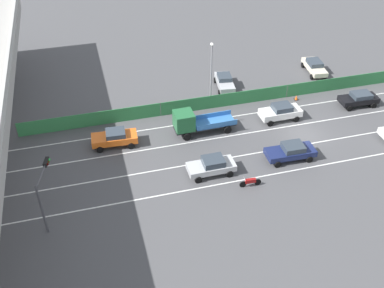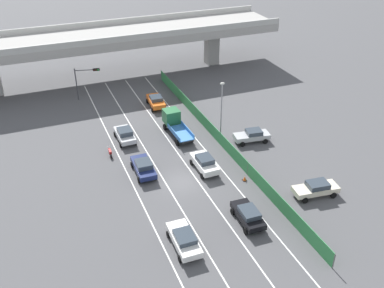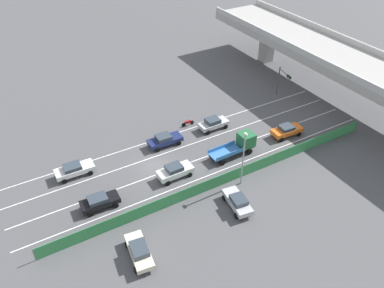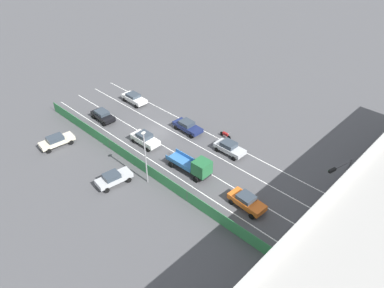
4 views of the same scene
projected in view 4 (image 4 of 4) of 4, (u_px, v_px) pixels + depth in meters
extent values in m
plane|color=#4C4C4F|center=(157.00, 132.00, 53.81)|extent=(300.00, 300.00, 0.00)
cube|color=silver|center=(210.00, 134.00, 53.40)|extent=(0.14, 47.69, 0.01)
cube|color=silver|center=(194.00, 143.00, 51.47)|extent=(0.14, 47.69, 0.01)
cube|color=silver|center=(177.00, 154.00, 49.54)|extent=(0.14, 47.69, 0.01)
cube|color=silver|center=(158.00, 165.00, 47.60)|extent=(0.14, 47.69, 0.01)
cube|color=#B2B2AD|center=(348.00, 175.00, 34.16)|extent=(55.52, 0.30, 0.90)
cube|color=#338447|center=(145.00, 168.00, 45.87)|extent=(0.06, 43.69, 1.59)
cylinder|color=#4C514C|center=(54.00, 107.00, 58.20)|extent=(0.10, 0.10, 1.59)
cylinder|color=#4C514C|center=(110.00, 144.00, 49.98)|extent=(0.10, 0.10, 1.59)
cylinder|color=#4C514C|center=(187.00, 196.00, 41.76)|extent=(0.10, 0.10, 1.59)
cylinder|color=#4C514C|center=(302.00, 274.00, 33.54)|extent=(0.10, 0.10, 1.59)
cube|color=#B7BABC|center=(230.00, 148.00, 49.23)|extent=(1.83, 4.26, 0.57)
cube|color=#333D47|center=(229.00, 144.00, 48.99)|extent=(1.60, 1.89, 0.59)
cylinder|color=black|center=(242.00, 153.00, 49.21)|extent=(0.22, 0.64, 0.64)
cylinder|color=black|center=(234.00, 159.00, 48.14)|extent=(0.22, 0.64, 0.64)
cylinder|color=black|center=(225.00, 144.00, 50.84)|extent=(0.22, 0.64, 0.64)
cylinder|color=black|center=(217.00, 150.00, 49.77)|extent=(0.22, 0.64, 0.64)
cube|color=white|center=(145.00, 139.00, 50.81)|extent=(1.84, 4.35, 0.70)
cube|color=#333D47|center=(144.00, 135.00, 50.52)|extent=(1.60, 1.92, 0.56)
cylinder|color=black|center=(158.00, 144.00, 50.82)|extent=(0.23, 0.64, 0.64)
cylinder|color=black|center=(148.00, 150.00, 49.75)|extent=(0.23, 0.64, 0.64)
cylinder|color=black|center=(144.00, 136.00, 52.46)|extent=(0.23, 0.64, 0.64)
cylinder|color=black|center=(134.00, 141.00, 51.40)|extent=(0.23, 0.64, 0.64)
cube|color=silver|center=(134.00, 99.00, 60.37)|extent=(1.95, 4.66, 0.61)
cube|color=#333D47|center=(133.00, 95.00, 60.19)|extent=(1.67, 2.08, 0.46)
cylinder|color=black|center=(145.00, 103.00, 60.26)|extent=(0.24, 0.65, 0.64)
cylinder|color=black|center=(136.00, 106.00, 59.21)|extent=(0.24, 0.65, 0.64)
cylinder|color=black|center=(133.00, 96.00, 62.08)|extent=(0.24, 0.65, 0.64)
cylinder|color=black|center=(124.00, 100.00, 61.03)|extent=(0.24, 0.65, 0.64)
cube|color=orange|center=(247.00, 202.00, 41.01)|extent=(2.09, 4.46, 0.65)
cube|color=#333D47|center=(246.00, 197.00, 40.77)|extent=(1.71, 1.93, 0.49)
cylinder|color=black|center=(262.00, 208.00, 40.90)|extent=(0.26, 0.65, 0.64)
cylinder|color=black|center=(251.00, 216.00, 39.91)|extent=(0.26, 0.65, 0.64)
cylinder|color=black|center=(242.00, 194.00, 42.68)|extent=(0.26, 0.65, 0.64)
cylinder|color=black|center=(231.00, 202.00, 41.69)|extent=(0.26, 0.65, 0.64)
cube|color=navy|center=(188.00, 127.00, 53.53)|extent=(1.99, 4.66, 0.56)
cube|color=#333D47|center=(187.00, 123.00, 53.34)|extent=(1.69, 1.97, 0.55)
cylinder|color=black|center=(200.00, 131.00, 53.40)|extent=(0.24, 0.65, 0.64)
cylinder|color=black|center=(191.00, 136.00, 52.35)|extent=(0.24, 0.65, 0.64)
cylinder|color=black|center=(185.00, 123.00, 55.23)|extent=(0.24, 0.65, 0.64)
cylinder|color=black|center=(176.00, 128.00, 54.18)|extent=(0.24, 0.65, 0.64)
cube|color=black|center=(103.00, 116.00, 56.01)|extent=(1.96, 4.30, 0.57)
cube|color=#333D47|center=(102.00, 112.00, 55.83)|extent=(1.65, 2.13, 0.47)
cylinder|color=black|center=(114.00, 120.00, 55.91)|extent=(0.25, 0.65, 0.64)
cylinder|color=black|center=(104.00, 124.00, 54.92)|extent=(0.25, 0.65, 0.64)
cylinder|color=black|center=(103.00, 113.00, 57.61)|extent=(0.25, 0.65, 0.64)
cylinder|color=black|center=(93.00, 117.00, 56.61)|extent=(0.25, 0.65, 0.64)
cube|color=black|center=(189.00, 166.00, 46.23)|extent=(1.66, 6.24, 0.25)
cube|color=#236638|center=(202.00, 168.00, 44.45)|extent=(1.95, 1.90, 1.75)
cube|color=#3875BC|center=(183.00, 162.00, 46.68)|extent=(2.00, 4.24, 0.10)
cube|color=#3875BC|center=(188.00, 157.00, 47.07)|extent=(0.17, 4.20, 0.54)
cube|color=#3875BC|center=(178.00, 163.00, 45.97)|extent=(0.17, 4.20, 0.54)
cylinder|color=black|center=(206.00, 172.00, 45.82)|extent=(0.28, 0.81, 0.80)
cylinder|color=black|center=(196.00, 180.00, 44.68)|extent=(0.28, 0.81, 0.80)
cylinder|color=black|center=(182.00, 158.00, 48.15)|extent=(0.28, 0.81, 0.80)
cylinder|color=black|center=(171.00, 165.00, 47.01)|extent=(0.28, 0.81, 0.80)
cylinder|color=black|center=(229.00, 137.00, 52.14)|extent=(0.13, 0.60, 0.60)
cylinder|color=black|center=(222.00, 134.00, 52.93)|extent=(0.13, 0.60, 0.60)
cube|color=maroon|center=(225.00, 134.00, 52.37)|extent=(0.32, 0.93, 0.36)
cylinder|color=#B2B2B2|center=(229.00, 134.00, 51.84)|extent=(0.60, 0.06, 0.03)
cube|color=beige|center=(57.00, 141.00, 50.61)|extent=(4.79, 2.28, 0.55)
cube|color=#333D47|center=(55.00, 138.00, 50.22)|extent=(2.27, 1.77, 0.53)
cylinder|color=black|center=(66.00, 137.00, 52.22)|extent=(0.66, 0.29, 0.64)
cylinder|color=black|center=(71.00, 142.00, 51.13)|extent=(0.66, 0.29, 0.64)
cylinder|color=black|center=(44.00, 145.00, 50.60)|extent=(0.66, 0.29, 0.64)
cylinder|color=black|center=(49.00, 151.00, 49.51)|extent=(0.66, 0.29, 0.64)
cube|color=#B2B5B7|center=(114.00, 178.00, 44.29)|extent=(4.52, 2.30, 0.58)
cube|color=#333D47|center=(112.00, 176.00, 43.84)|extent=(2.02, 1.75, 0.50)
cylinder|color=black|center=(122.00, 173.00, 45.84)|extent=(0.66, 0.31, 0.64)
cylinder|color=black|center=(129.00, 180.00, 44.74)|extent=(0.66, 0.31, 0.64)
cylinder|color=black|center=(100.00, 183.00, 44.36)|extent=(0.66, 0.31, 0.64)
cylinder|color=black|center=(107.00, 190.00, 43.26)|extent=(0.66, 0.31, 0.64)
cylinder|color=#47474C|center=(346.00, 176.00, 42.19)|extent=(0.18, 0.18, 4.80)
cylinder|color=#47474C|center=(341.00, 166.00, 40.24)|extent=(3.28, 0.94, 0.12)
cube|color=black|center=(332.00, 170.00, 39.67)|extent=(1.00, 0.51, 0.32)
sphere|color=#390706|center=(333.00, 169.00, 39.91)|extent=(0.20, 0.20, 0.20)
sphere|color=#3B2806|center=(331.00, 169.00, 39.78)|extent=(0.20, 0.20, 0.20)
sphere|color=green|center=(329.00, 170.00, 39.65)|extent=(0.20, 0.20, 0.20)
cylinder|color=gray|center=(146.00, 159.00, 42.96)|extent=(0.16, 0.16, 6.91)
ellipsoid|color=silver|center=(143.00, 133.00, 40.85)|extent=(0.60, 0.36, 0.28)
cone|color=orange|center=(111.00, 142.00, 51.23)|extent=(0.36, 0.36, 0.56)
cube|color=black|center=(112.00, 144.00, 51.38)|extent=(0.47, 0.47, 0.03)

